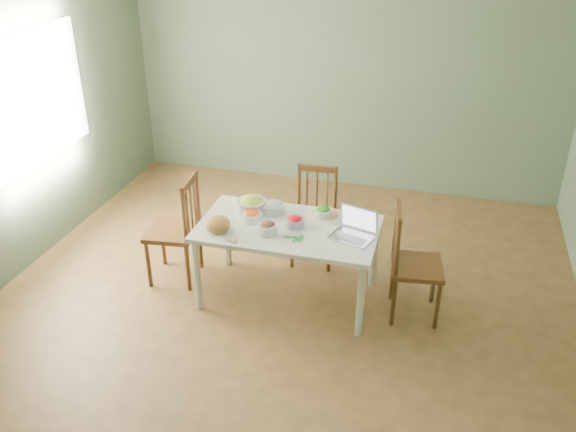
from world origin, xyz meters
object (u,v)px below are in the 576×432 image
(chair_far, at_px, (314,218))
(bread_boule, at_px, (218,224))
(chair_right, at_px, (417,264))
(bowl_squash, at_px, (252,204))
(dining_table, at_px, (288,262))
(chair_left, at_px, (172,229))
(laptop, at_px, (352,226))

(chair_far, height_order, bread_boule, chair_far)
(chair_right, height_order, bread_boule, chair_right)
(bowl_squash, bearing_deg, dining_table, -25.31)
(dining_table, distance_m, bowl_squash, 0.59)
(chair_far, xyz_separation_m, bread_boule, (-0.60, -0.88, 0.31))
(chair_far, bearing_deg, bread_boule, -128.18)
(chair_right, distance_m, bread_boule, 1.65)
(dining_table, distance_m, chair_far, 0.66)
(chair_left, bearing_deg, bowl_squash, 95.43)
(laptop, bearing_deg, dining_table, -168.59)
(bowl_squash, bearing_deg, chair_far, 46.66)
(dining_table, xyz_separation_m, chair_left, (-1.08, 0.03, 0.16))
(dining_table, height_order, chair_left, chair_left)
(bowl_squash, height_order, laptop, laptop)
(bread_boule, relative_size, bowl_squash, 0.82)
(dining_table, relative_size, laptop, 4.56)
(chair_left, bearing_deg, laptop, 80.78)
(bread_boule, height_order, laptop, laptop)
(dining_table, distance_m, chair_left, 1.09)
(chair_right, xyz_separation_m, bread_boule, (-1.60, -0.28, 0.28))
(dining_table, bearing_deg, bread_boule, -156.25)
(laptop, bearing_deg, chair_right, 26.73)
(laptop, bearing_deg, bread_boule, -153.60)
(dining_table, height_order, chair_right, chair_right)
(chair_right, relative_size, bread_boule, 4.68)
(dining_table, relative_size, chair_far, 1.63)
(chair_far, distance_m, bowl_squash, 0.72)
(bread_boule, xyz_separation_m, bowl_squash, (0.15, 0.41, 0.01))
(bread_boule, xyz_separation_m, laptop, (1.07, 0.18, 0.05))
(chair_left, bearing_deg, chair_far, 111.94)
(bowl_squash, xyz_separation_m, laptop, (0.91, -0.23, 0.04))
(chair_right, height_order, laptop, chair_right)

